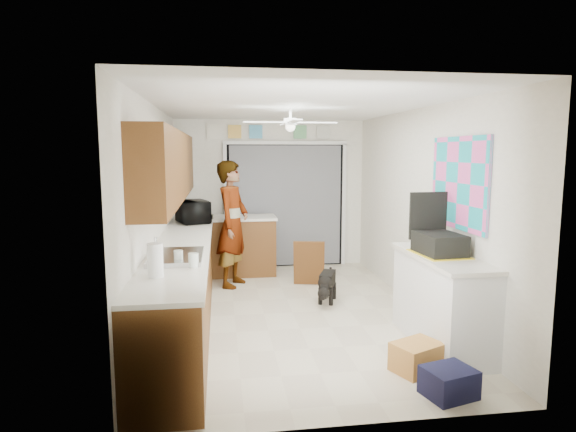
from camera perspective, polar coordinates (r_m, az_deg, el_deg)
name	(u,v)px	position (r m, az deg, el deg)	size (l,w,h in m)	color
floor	(293,312)	(6.05, 0.54, -11.36)	(5.00, 5.00, 0.00)	beige
ceiling	(293,106)	(5.75, 0.58, 12.93)	(5.00, 5.00, 0.00)	white
wall_back	(271,194)	(8.23, -2.06, 2.61)	(3.20, 3.20, 0.00)	white
wall_front	(347,257)	(3.35, 7.02, -4.82)	(3.20, 3.20, 0.00)	white
wall_left	(156,215)	(5.75, -15.41, 0.17)	(5.00, 5.00, 0.00)	white
wall_right	(419,210)	(6.21, 15.32, 0.71)	(5.00, 5.00, 0.00)	white
left_base_cabinets	(184,281)	(5.87, -12.20, -7.54)	(0.60, 4.80, 0.90)	brown
left_countertop	(184,242)	(5.77, -12.24, -3.03)	(0.62, 4.80, 0.04)	white
upper_cabinets	(170,166)	(5.89, -13.80, 5.76)	(0.32, 4.00, 0.80)	brown
sink_basin	(176,257)	(4.78, -13.10, -4.81)	(0.50, 0.76, 0.06)	silver
faucet	(156,248)	(4.79, -15.40, -3.72)	(0.03, 0.03, 0.22)	silver
peninsula_base	(243,246)	(7.81, -5.30, -3.62)	(1.00, 0.60, 0.90)	brown
peninsula_top	(243,218)	(7.74, -5.34, -0.20)	(1.04, 0.64, 0.04)	white
back_opening_recess	(285,206)	(8.25, -0.30, 1.23)	(2.00, 0.06, 2.10)	black
curtain_panel	(286,206)	(8.21, -0.26, 1.20)	(1.90, 0.03, 2.05)	gray
door_trim_left	(226,207)	(8.15, -7.40, 1.08)	(0.06, 0.04, 2.10)	white
door_trim_right	(344,205)	(8.42, 6.62, 1.31)	(0.06, 0.04, 2.10)	white
door_trim_head	(286,143)	(8.17, -0.28, 8.68)	(2.10, 0.04, 0.06)	white
header_frame_0	(235,132)	(8.14, -6.34, 9.91)	(0.22, 0.02, 0.22)	#E6B34C
header_frame_1	(256,132)	(8.16, -3.84, 9.93)	(0.22, 0.02, 0.22)	#52AADB
header_frame_3	(300,132)	(8.25, 1.44, 9.92)	(0.22, 0.02, 0.22)	#69B97A
header_frame_4	(323,132)	(8.32, 4.20, 9.88)	(0.22, 0.02, 0.22)	silver
route66_sign	(213,132)	(8.13, -8.84, 9.87)	(0.22, 0.02, 0.26)	silver
right_counter_base	(442,302)	(5.20, 17.73, -9.73)	(0.50, 1.40, 0.90)	white
right_counter_top	(443,257)	(5.08, 17.85, -4.66)	(0.54, 1.44, 0.04)	white
abstract_painting	(459,183)	(5.27, 19.58, 3.72)	(0.03, 1.15, 0.95)	#F95BB3
ceiling_fan	(290,123)	(5.93, 0.28, 11.02)	(1.14, 1.14, 0.24)	white
microwave	(193,212)	(7.15, -11.16, 0.50)	(0.58, 0.39, 0.32)	black
jar_a	(194,260)	(4.41, -11.13, -5.16)	(0.09, 0.09, 0.13)	silver
jar_b	(179,257)	(4.58, -12.85, -4.75)	(0.08, 0.08, 0.12)	silver
paper_towel_roll	(155,260)	(4.13, -15.46, -5.08)	(0.13, 0.13, 0.28)	white
suitcase	(439,244)	(5.08, 17.51, -3.17)	(0.38, 0.50, 0.22)	black
suitcase_rim	(439,255)	(5.10, 17.46, -4.38)	(0.44, 0.58, 0.02)	yellow
suitcase_lid	(428,216)	(5.30, 16.27, 0.05)	(0.42, 0.03, 0.50)	black
cardboard_box	(417,357)	(4.67, 15.03, -15.83)	(0.42, 0.31, 0.26)	#C68A3E
navy_crate	(449,382)	(4.32, 18.53, -18.18)	(0.38, 0.32, 0.23)	black
cabinet_door_panel	(309,263)	(7.12, 2.50, -5.60)	(0.46, 0.03, 0.68)	brown
man	(233,224)	(7.07, -6.58, -0.94)	(0.67, 0.44, 1.84)	white
dog	(327,285)	(6.42, 4.69, -8.18)	(0.24, 0.56, 0.44)	black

